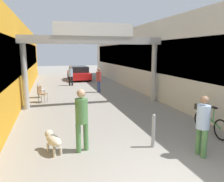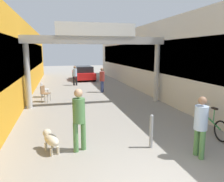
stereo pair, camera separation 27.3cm
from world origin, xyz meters
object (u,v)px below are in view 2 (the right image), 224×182
object	(u,v)px
pedestrian_companion	(201,123)
cafe_chair_wood_nearer	(44,92)
pedestrian_with_dog	(79,116)
parked_car_red	(83,73)
pedestrian_carrying_crate	(102,78)
pedestrian_elderly_walking	(75,74)
dog_on_leash	(51,139)
cafe_chair_aluminium_farther	(43,88)
bicycle_green_second	(209,122)
bollard_post_metal	(151,131)

from	to	relation	value
pedestrian_companion	cafe_chair_wood_nearer	distance (m)	8.80
pedestrian_with_dog	parked_car_red	distance (m)	15.66
pedestrian_with_dog	pedestrian_carrying_crate	bearing A→B (deg)	74.66
pedestrian_carrying_crate	pedestrian_elderly_walking	bearing A→B (deg)	113.43
pedestrian_with_dog	parked_car_red	world-z (taller)	pedestrian_with_dog
pedestrian_elderly_walking	pedestrian_carrying_crate	bearing A→B (deg)	-66.57
pedestrian_companion	pedestrian_carrying_crate	size ratio (longest dim) A/B	0.98
dog_on_leash	cafe_chair_wood_nearer	size ratio (longest dim) A/B	0.93
pedestrian_elderly_walking	cafe_chair_wood_nearer	size ratio (longest dim) A/B	1.79
pedestrian_with_dog	cafe_chair_wood_nearer	distance (m)	6.69
dog_on_leash	cafe_chair_wood_nearer	world-z (taller)	cafe_chair_wood_nearer
cafe_chair_aluminium_farther	bicycle_green_second	bearing A→B (deg)	-53.22
pedestrian_elderly_walking	bicycle_green_second	size ratio (longest dim) A/B	0.94
pedestrian_elderly_walking	cafe_chair_wood_nearer	bearing A→B (deg)	-110.61
pedestrian_carrying_crate	dog_on_leash	bearing A→B (deg)	-110.39
cafe_chair_wood_nearer	bollard_post_metal	bearing A→B (deg)	-64.14
pedestrian_companion	parked_car_red	distance (m)	16.70
bollard_post_metal	pedestrian_carrying_crate	bearing A→B (deg)	87.85
bollard_post_metal	parked_car_red	distance (m)	15.83
bollard_post_metal	cafe_chair_aluminium_farther	size ratio (longest dim) A/B	1.12
cafe_chair_wood_nearer	parked_car_red	bearing A→B (deg)	70.56
bicycle_green_second	cafe_chair_aluminium_farther	distance (m)	9.57
bicycle_green_second	bollard_post_metal	bearing A→B (deg)	-167.82
bollard_post_metal	bicycle_green_second	bearing A→B (deg)	12.18
bollard_post_metal	parked_car_red	xyz separation A→B (m)	(-0.14, 15.83, 0.14)
cafe_chair_wood_nearer	cafe_chair_aluminium_farther	xyz separation A→B (m)	(-0.13, 1.32, 0.00)
parked_car_red	pedestrian_elderly_walking	bearing A→B (deg)	-107.48
bicycle_green_second	pedestrian_companion	bearing A→B (deg)	-134.32
bollard_post_metal	cafe_chair_aluminium_farther	world-z (taller)	bollard_post_metal
pedestrian_carrying_crate	bicycle_green_second	world-z (taller)	pedestrian_carrying_crate
dog_on_leash	cafe_chair_aluminium_farther	xyz separation A→B (m)	(-0.64, 7.73, 0.17)
dog_on_leash	bollard_post_metal	distance (m)	2.84
bollard_post_metal	cafe_chair_wood_nearer	xyz separation A→B (m)	(-3.31, 6.83, 0.03)
pedestrian_carrying_crate	parked_car_red	bearing A→B (deg)	93.86
cafe_chair_wood_nearer	bicycle_green_second	bearing A→B (deg)	-48.55
bicycle_green_second	parked_car_red	world-z (taller)	parked_car_red
cafe_chair_wood_nearer	pedestrian_with_dog	bearing A→B (deg)	-78.80
pedestrian_with_dog	bollard_post_metal	distance (m)	2.10
pedestrian_carrying_crate	bicycle_green_second	size ratio (longest dim) A/B	0.98
pedestrian_carrying_crate	cafe_chair_wood_nearer	distance (m)	4.19
bicycle_green_second	pedestrian_carrying_crate	bearing A→B (deg)	103.15
pedestrian_companion	cafe_chair_aluminium_farther	distance (m)	10.03
pedestrian_companion	bollard_post_metal	bearing A→B (deg)	140.02
cafe_chair_wood_nearer	cafe_chair_aluminium_farther	world-z (taller)	same
bicycle_green_second	parked_car_red	size ratio (longest dim) A/B	0.42
bicycle_green_second	bollard_post_metal	size ratio (longest dim) A/B	1.70
pedestrian_elderly_walking	dog_on_leash	world-z (taller)	pedestrian_elderly_walking
dog_on_leash	bicycle_green_second	world-z (taller)	bicycle_green_second
pedestrian_carrying_crate	cafe_chair_wood_nearer	world-z (taller)	pedestrian_carrying_crate
bollard_post_metal	cafe_chair_wood_nearer	bearing A→B (deg)	115.86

